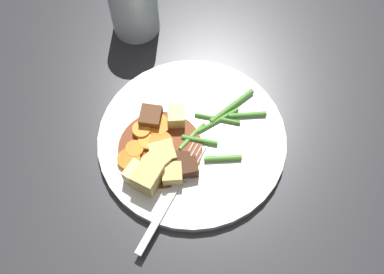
# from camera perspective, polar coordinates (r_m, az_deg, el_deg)

# --- Properties ---
(ground_plane) EXTENTS (3.00, 3.00, 0.00)m
(ground_plane) POSITION_cam_1_polar(r_m,az_deg,el_deg) (0.67, 0.00, -0.55)
(ground_plane) COLOR #2D2D33
(dinner_plate) EXTENTS (0.27, 0.27, 0.01)m
(dinner_plate) POSITION_cam_1_polar(r_m,az_deg,el_deg) (0.66, 0.00, -0.28)
(dinner_plate) COLOR white
(dinner_plate) RESTS_ON ground_plane
(stew_sauce) EXTENTS (0.12, 0.12, 0.00)m
(stew_sauce) POSITION_cam_1_polar(r_m,az_deg,el_deg) (0.65, -3.90, -1.66)
(stew_sauce) COLOR brown
(stew_sauce) RESTS_ON dinner_plate
(carrot_slice_0) EXTENTS (0.04, 0.04, 0.01)m
(carrot_slice_0) POSITION_cam_1_polar(r_m,az_deg,el_deg) (0.64, -7.97, -2.68)
(carrot_slice_0) COLOR orange
(carrot_slice_0) RESTS_ON dinner_plate
(carrot_slice_1) EXTENTS (0.04, 0.04, 0.01)m
(carrot_slice_1) POSITION_cam_1_polar(r_m,az_deg,el_deg) (0.66, -6.32, 0.81)
(carrot_slice_1) COLOR orange
(carrot_slice_1) RESTS_ON dinner_plate
(carrot_slice_2) EXTENTS (0.03, 0.03, 0.01)m
(carrot_slice_2) POSITION_cam_1_polar(r_m,az_deg,el_deg) (0.65, -7.19, -1.55)
(carrot_slice_2) COLOR orange
(carrot_slice_2) RESTS_ON dinner_plate
(carrot_slice_3) EXTENTS (0.04, 0.04, 0.01)m
(carrot_slice_3) POSITION_cam_1_polar(r_m,az_deg,el_deg) (0.66, -4.29, 1.41)
(carrot_slice_3) COLOR orange
(carrot_slice_3) RESTS_ON dinner_plate
(carrot_slice_4) EXTENTS (0.04, 0.04, 0.01)m
(carrot_slice_4) POSITION_cam_1_polar(r_m,az_deg,el_deg) (0.65, -3.91, -0.82)
(carrot_slice_4) COLOR orange
(carrot_slice_4) RESTS_ON dinner_plate
(carrot_slice_5) EXTENTS (0.04, 0.04, 0.01)m
(carrot_slice_5) POSITION_cam_1_polar(r_m,az_deg,el_deg) (0.65, -5.46, -0.48)
(carrot_slice_5) COLOR orange
(carrot_slice_5) RESTS_ON dinner_plate
(potato_chunk_0) EXTENTS (0.05, 0.05, 0.03)m
(potato_chunk_0) POSITION_cam_1_polar(r_m,az_deg,el_deg) (0.61, -5.55, -4.98)
(potato_chunk_0) COLOR #DBBC6B
(potato_chunk_0) RESTS_ON dinner_plate
(potato_chunk_1) EXTENTS (0.04, 0.03, 0.02)m
(potato_chunk_1) POSITION_cam_1_polar(r_m,az_deg,el_deg) (0.63, -3.71, -2.17)
(potato_chunk_1) COLOR #DBBC6B
(potato_chunk_1) RESTS_ON dinner_plate
(potato_chunk_2) EXTENTS (0.04, 0.04, 0.03)m
(potato_chunk_2) POSITION_cam_1_polar(r_m,az_deg,el_deg) (0.62, -7.01, -4.65)
(potato_chunk_2) COLOR #EAD68C
(potato_chunk_2) RESTS_ON dinner_plate
(potato_chunk_3) EXTENTS (0.03, 0.03, 0.03)m
(potato_chunk_3) POSITION_cam_1_polar(r_m,az_deg,el_deg) (0.66, -1.99, 2.59)
(potato_chunk_3) COLOR #EAD68C
(potato_chunk_3) RESTS_ON dinner_plate
(potato_chunk_4) EXTENTS (0.03, 0.03, 0.02)m
(potato_chunk_4) POSITION_cam_1_polar(r_m,az_deg,el_deg) (0.62, -2.50, -4.64)
(potato_chunk_4) COLOR #DBBC6B
(potato_chunk_4) RESTS_ON dinner_plate
(potato_chunk_5) EXTENTS (0.04, 0.04, 0.03)m
(potato_chunk_5) POSITION_cam_1_polar(r_m,az_deg,el_deg) (0.63, -4.36, -3.14)
(potato_chunk_5) COLOR #DBBC6B
(potato_chunk_5) RESTS_ON dinner_plate
(meat_chunk_0) EXTENTS (0.03, 0.03, 0.02)m
(meat_chunk_0) POSITION_cam_1_polar(r_m,az_deg,el_deg) (0.62, -0.39, -3.85)
(meat_chunk_0) COLOR #4C2B19
(meat_chunk_0) RESTS_ON dinner_plate
(meat_chunk_1) EXTENTS (0.04, 0.04, 0.02)m
(meat_chunk_1) POSITION_cam_1_polar(r_m,az_deg,el_deg) (0.66, -5.18, 2.43)
(meat_chunk_1) COLOR brown
(meat_chunk_1) RESTS_ON dinner_plate
(meat_chunk_2) EXTENTS (0.04, 0.04, 0.02)m
(meat_chunk_2) POSITION_cam_1_polar(r_m,az_deg,el_deg) (0.63, -1.64, -3.14)
(meat_chunk_2) COLOR #4C2B19
(meat_chunk_2) RESTS_ON dinner_plate
(green_bean_0) EXTENTS (0.06, 0.03, 0.01)m
(green_bean_0) POSITION_cam_1_polar(r_m,az_deg,el_deg) (0.68, 6.81, 3.07)
(green_bean_0) COLOR #4C8E33
(green_bean_0) RESTS_ON dinner_plate
(green_bean_1) EXTENTS (0.05, 0.04, 0.01)m
(green_bean_1) POSITION_cam_1_polar(r_m,az_deg,el_deg) (0.65, 0.97, -0.40)
(green_bean_1) COLOR #4C8E33
(green_bean_1) RESTS_ON dinner_plate
(green_bean_2) EXTENTS (0.05, 0.03, 0.01)m
(green_bean_2) POSITION_cam_1_polar(r_m,az_deg,el_deg) (0.64, 3.91, -2.66)
(green_bean_2) COLOR #599E38
(green_bean_2) RESTS_ON dinner_plate
(green_bean_3) EXTENTS (0.07, 0.02, 0.01)m
(green_bean_3) POSITION_cam_1_polar(r_m,az_deg,el_deg) (0.67, 3.28, 2.10)
(green_bean_3) COLOR #4C8E33
(green_bean_3) RESTS_ON dinner_plate
(green_bean_4) EXTENTS (0.08, 0.03, 0.01)m
(green_bean_4) POSITION_cam_1_polar(r_m,az_deg,el_deg) (0.68, 5.03, 3.89)
(green_bean_4) COLOR #4C8E33
(green_bean_4) RESTS_ON dinner_plate
(green_bean_5) EXTENTS (0.06, 0.04, 0.01)m
(green_bean_5) POSITION_cam_1_polar(r_m,az_deg,el_deg) (0.67, 3.21, 2.32)
(green_bean_5) COLOR #4C8E33
(green_bean_5) RESTS_ON dinner_plate
(green_bean_6) EXTENTS (0.05, 0.03, 0.01)m
(green_bean_6) POSITION_cam_1_polar(r_m,az_deg,el_deg) (0.65, 0.07, 0.15)
(green_bean_6) COLOR #66AD42
(green_bean_6) RESTS_ON dinner_plate
(fork) EXTENTS (0.15, 0.12, 0.00)m
(fork) POSITION_cam_1_polar(r_m,az_deg,el_deg) (0.62, -2.45, -7.01)
(fork) COLOR silver
(fork) RESTS_ON dinner_plate
(water_glass) EXTENTS (0.08, 0.08, 0.12)m
(water_glass) POSITION_cam_1_polar(r_m,az_deg,el_deg) (0.75, -7.05, 16.66)
(water_glass) COLOR silver
(water_glass) RESTS_ON ground_plane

